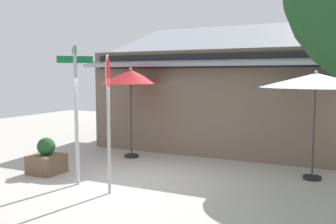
# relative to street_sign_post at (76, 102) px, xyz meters

# --- Properties ---
(ground_plane) EXTENTS (28.00, 28.00, 0.10)m
(ground_plane) POSITION_rel_street_sign_post_xyz_m (1.17, 0.84, -2.01)
(ground_plane) COLOR #ADA8A0
(cafe_building) EXTENTS (9.19, 5.92, 4.76)m
(cafe_building) POSITION_rel_street_sign_post_xyz_m (1.89, 6.76, -0.19)
(cafe_building) COLOR #705B4C
(cafe_building) RESTS_ON ground
(street_sign_post) EXTENTS (0.66, 0.64, 3.25)m
(street_sign_post) POSITION_rel_street_sign_post_xyz_m (0.00, 0.00, 0.00)
(street_sign_post) COLOR #A8AAB2
(street_sign_post) RESTS_ON ground
(stop_sign) EXTENTS (0.36, 0.66, 3.01)m
(stop_sign) POSITION_rel_street_sign_post_xyz_m (1.06, -0.24, 0.12)
(stop_sign) COLOR #A8AAB2
(stop_sign) RESTS_ON ground
(patio_umbrella_crimson_left) EXTENTS (1.91, 1.91, 2.81)m
(patio_umbrella_crimson_left) POSITION_rel_street_sign_post_xyz_m (-0.40, 3.09, 0.53)
(patio_umbrella_crimson_left) COLOR black
(patio_umbrella_crimson_left) RESTS_ON ground
(patio_umbrella_ivory_center) EXTENTS (2.69, 2.69, 2.70)m
(patio_umbrella_ivory_center) POSITION_rel_street_sign_post_xyz_m (4.96, 2.86, 0.47)
(patio_umbrella_ivory_center) COLOR black
(patio_umbrella_ivory_center) RESTS_ON ground
(sidewalk_planter) EXTENTS (0.78, 0.78, 0.95)m
(sidewalk_planter) POSITION_rel_street_sign_post_xyz_m (-1.39, 0.45, -1.60)
(sidewalk_planter) COLOR brown
(sidewalk_planter) RESTS_ON ground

